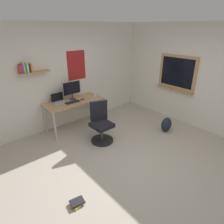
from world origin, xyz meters
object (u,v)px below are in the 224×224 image
at_px(laptop, 59,100).
at_px(monitor_primary, 72,89).
at_px(office_chair, 101,124).
at_px(book_stack_on_floor, 77,202).
at_px(computer_mouse, 82,99).
at_px(coffee_mug, 95,94).
at_px(keyboard, 73,102).
at_px(desk, 74,104).
at_px(backpack, 166,124).

relative_size(laptop, monitor_primary, 0.67).
relative_size(office_chair, monitor_primary, 2.05).
bearing_deg(book_stack_on_floor, computer_mouse, 54.70).
bearing_deg(coffee_mug, keyboard, -175.99).
distance_m(monitor_primary, computer_mouse, 0.36).
relative_size(office_chair, keyboard, 2.57).
distance_m(laptop, keyboard, 0.35).
relative_size(computer_mouse, book_stack_on_floor, 0.43).
relative_size(keyboard, computer_mouse, 3.56).
bearing_deg(monitor_primary, book_stack_on_floor, -119.91).
height_order(laptop, keyboard, laptop).
height_order(desk, office_chair, office_chair).
distance_m(keyboard, computer_mouse, 0.28).
bearing_deg(keyboard, coffee_mug, 4.01).
height_order(coffee_mug, book_stack_on_floor, coffee_mug).
distance_m(desk, office_chair, 0.99).
bearing_deg(book_stack_on_floor, office_chair, 40.98).
xyz_separation_m(keyboard, backpack, (1.73, -1.61, -0.57)).
distance_m(desk, coffee_mug, 0.65).
xyz_separation_m(desk, coffee_mug, (0.64, -0.03, 0.12)).
xyz_separation_m(laptop, backpack, (1.99, -1.85, -0.62)).
height_order(monitor_primary, book_stack_on_floor, monitor_primary).
bearing_deg(laptop, coffee_mug, -10.77).
xyz_separation_m(office_chair, monitor_primary, (-0.10, 1.05, 0.61)).
bearing_deg(book_stack_on_floor, monitor_primary, 60.09).
bearing_deg(computer_mouse, laptop, 156.44).
distance_m(backpack, book_stack_on_floor, 2.97).
relative_size(desk, monitor_primary, 3.19).
distance_m(computer_mouse, book_stack_on_floor, 2.65).
height_order(desk, laptop, laptop).
bearing_deg(book_stack_on_floor, keyboard, 60.17).
bearing_deg(keyboard, laptop, 137.77).
height_order(desk, book_stack_on_floor, desk).
height_order(computer_mouse, backpack, computer_mouse).
relative_size(monitor_primary, keyboard, 1.25).
bearing_deg(backpack, desk, 134.39).
xyz_separation_m(desk, monitor_primary, (0.04, 0.11, 0.34)).
xyz_separation_m(office_chair, keyboard, (-0.21, 0.86, 0.35)).
height_order(office_chair, computer_mouse, office_chair).
relative_size(laptop, coffee_mug, 3.37).
distance_m(office_chair, computer_mouse, 0.94).
height_order(keyboard, coffee_mug, coffee_mug).
xyz_separation_m(office_chair, computer_mouse, (0.07, 0.86, 0.36)).
height_order(computer_mouse, coffee_mug, coffee_mug).
bearing_deg(computer_mouse, monitor_primary, 132.14).
bearing_deg(desk, computer_mouse, -21.57).
bearing_deg(desk, office_chair, -81.85).
xyz_separation_m(office_chair, laptop, (-0.47, 1.10, 0.40)).
xyz_separation_m(desk, office_chair, (0.14, -0.94, -0.27)).
bearing_deg(office_chair, computer_mouse, 85.30).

